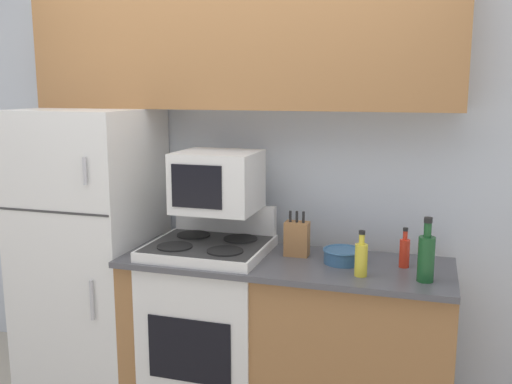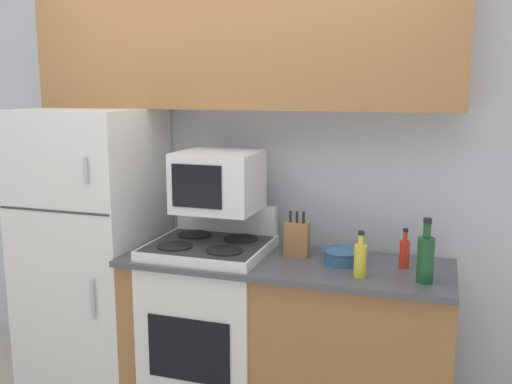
{
  "view_description": "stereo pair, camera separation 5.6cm",
  "coord_description": "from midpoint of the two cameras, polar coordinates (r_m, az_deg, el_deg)",
  "views": [
    {
      "loc": [
        1.04,
        -2.48,
        1.76
      ],
      "look_at": [
        0.2,
        0.25,
        1.23
      ],
      "focal_mm": 40.0,
      "sensor_mm": 36.0,
      "label": 1
    },
    {
      "loc": [
        1.09,
        -2.46,
        1.76
      ],
      "look_at": [
        0.2,
        0.25,
        1.23
      ],
      "focal_mm": 40.0,
      "sensor_mm": 36.0,
      "label": 2
    }
  ],
  "objects": [
    {
      "name": "microwave",
      "position": [
        3.07,
        -4.38,
        1.08
      ],
      "size": [
        0.43,
        0.39,
        0.32
      ],
      "color": "white",
      "rests_on": "stove"
    },
    {
      "name": "bowl",
      "position": [
        2.92,
        8.12,
        -6.3
      ],
      "size": [
        0.2,
        0.2,
        0.07
      ],
      "color": "#335B84",
      "rests_on": "lower_cabinets"
    },
    {
      "name": "stove",
      "position": [
        3.23,
        -5.14,
        -12.85
      ],
      "size": [
        0.62,
        0.58,
        1.1
      ],
      "color": "white",
      "rests_on": "ground_plane"
    },
    {
      "name": "wall_back",
      "position": [
        3.41,
        -1.34,
        2.31
      ],
      "size": [
        8.0,
        0.05,
        2.55
      ],
      "color": "silver",
      "rests_on": "ground_plane"
    },
    {
      "name": "bottle_wine_green",
      "position": [
        2.71,
        16.09,
        -6.21
      ],
      "size": [
        0.08,
        0.08,
        0.3
      ],
      "color": "#194C23",
      "rests_on": "lower_cabinets"
    },
    {
      "name": "bottle_cooking_spray",
      "position": [
        2.73,
        9.89,
        -6.54
      ],
      "size": [
        0.06,
        0.06,
        0.22
      ],
      "color": "gold",
      "rests_on": "lower_cabinets"
    },
    {
      "name": "lower_cabinets",
      "position": [
        3.13,
        2.34,
        -14.42
      ],
      "size": [
        1.69,
        0.6,
        0.88
      ],
      "color": "#9E6B3D",
      "rests_on": "ground_plane"
    },
    {
      "name": "refrigerator",
      "position": [
        3.53,
        -16.52,
        -5.42
      ],
      "size": [
        0.7,
        0.72,
        1.64
      ],
      "color": "white",
      "rests_on": "ground_plane"
    },
    {
      "name": "bottle_hot_sauce",
      "position": [
        2.91,
        14.09,
        -5.82
      ],
      "size": [
        0.05,
        0.05,
        0.2
      ],
      "color": "red",
      "rests_on": "lower_cabinets"
    },
    {
      "name": "knife_block",
      "position": [
        3.01,
        3.58,
        -4.66
      ],
      "size": [
        0.13,
        0.08,
        0.24
      ],
      "color": "#9E6B3D",
      "rests_on": "lower_cabinets"
    },
    {
      "name": "upper_cabinets",
      "position": [
        3.22,
        -2.42,
        14.92
      ],
      "size": [
        2.39,
        0.3,
        0.74
      ],
      "color": "#9E6B3D",
      "rests_on": "refrigerator"
    }
  ]
}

